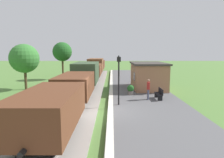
{
  "coord_description": "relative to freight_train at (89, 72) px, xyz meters",
  "views": [
    {
      "loc": [
        0.5,
        -12.89,
        4.16
      ],
      "look_at": [
        0.54,
        4.78,
        1.74
      ],
      "focal_mm": 31.74,
      "sensor_mm": 36.0,
      "label": 1
    }
  ],
  "objects": [
    {
      "name": "platform_edge_stripe",
      "position": [
        2.8,
        -12.81,
        -1.25
      ],
      "size": [
        0.36,
        60.0,
        0.01
      ],
      "primitive_type": "cube",
      "color": "silver",
      "rests_on": "platform_slab"
    },
    {
      "name": "rail_far",
      "position": [
        -0.72,
        -12.81,
        -1.32
      ],
      "size": [
        0.07,
        60.0,
        0.14
      ],
      "primitive_type": "cube",
      "color": "slate",
      "rests_on": "track_ballast"
    },
    {
      "name": "rail_near",
      "position": [
        0.72,
        -12.81,
        -1.32
      ],
      "size": [
        0.07,
        60.0,
        0.14
      ],
      "primitive_type": "cube",
      "color": "slate",
      "rests_on": "track_ballast"
    },
    {
      "name": "freight_train",
      "position": [
        0.0,
        0.0,
        0.0
      ],
      "size": [
        2.5,
        39.2,
        2.72
      ],
      "color": "brown",
      "rests_on": "rail_near"
    },
    {
      "name": "platform_slab",
      "position": [
        5.6,
        -12.81,
        -1.38
      ],
      "size": [
        6.0,
        60.0,
        0.25
      ],
      "primitive_type": "cube",
      "color": "#565659",
      "rests_on": "ground"
    },
    {
      "name": "lamp_post_near",
      "position": [
        3.4,
        -11.29,
        1.3
      ],
      "size": [
        0.28,
        0.28,
        3.7
      ],
      "color": "black",
      "rests_on": "platform_slab"
    },
    {
      "name": "person_waiting",
      "position": [
        5.89,
        -9.69,
        -0.32
      ],
      "size": [
        0.32,
        0.42,
        1.71
      ],
      "rotation": [
        0.0,
        0.0,
        2.91
      ],
      "color": "#474C66",
      "rests_on": "platform_slab"
    },
    {
      "name": "bench_down_platform",
      "position": [
        6.85,
        -0.08,
        -0.78
      ],
      "size": [
        0.42,
        1.5,
        0.91
      ],
      "color": "black",
      "rests_on": "platform_slab"
    },
    {
      "name": "track_ballast",
      "position": [
        -0.0,
        -12.81,
        -1.45
      ],
      "size": [
        3.8,
        60.0,
        0.12
      ],
      "primitive_type": "cube",
      "color": "gray",
      "rests_on": "ground"
    },
    {
      "name": "tree_field_left",
      "position": [
        -4.63,
        4.47,
        2.66
      ],
      "size": [
        2.88,
        2.88,
        5.63
      ],
      "color": "#4C3823",
      "rests_on": "ground"
    },
    {
      "name": "ground_plane",
      "position": [
        2.4,
        -12.81,
        -1.51
      ],
      "size": [
        160.0,
        160.0,
        0.0
      ],
      "primitive_type": "plane",
      "color": "#517A38"
    },
    {
      "name": "station_hut",
      "position": [
        6.8,
        -4.42,
        0.15
      ],
      "size": [
        3.5,
        5.8,
        2.78
      ],
      "color": "#9E6B4C",
      "rests_on": "platform_slab"
    },
    {
      "name": "potted_planter",
      "position": [
        4.62,
        -7.78,
        -0.78
      ],
      "size": [
        0.64,
        0.64,
        0.92
      ],
      "color": "slate",
      "rests_on": "platform_slab"
    },
    {
      "name": "tree_trackside_far",
      "position": [
        -6.71,
        -3.93,
        1.93
      ],
      "size": [
        3.17,
        3.17,
        5.04
      ],
      "color": "#4C3823",
      "rests_on": "ground"
    },
    {
      "name": "bench_near_hut",
      "position": [
        6.85,
        -9.51,
        -0.78
      ],
      "size": [
        0.42,
        1.5,
        0.91
      ],
      "color": "black",
      "rests_on": "platform_slab"
    }
  ]
}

